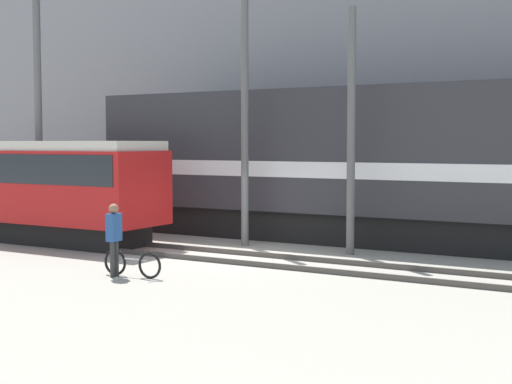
# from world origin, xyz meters

# --- Properties ---
(ground_plane) EXTENTS (120.00, 120.00, 0.00)m
(ground_plane) POSITION_xyz_m (0.00, 0.00, 0.00)
(ground_plane) COLOR #9E998C
(track_near) EXTENTS (60.00, 1.50, 0.14)m
(track_near) POSITION_xyz_m (0.00, -0.59, 0.07)
(track_near) COLOR #47423D
(track_near) RESTS_ON ground
(track_far) EXTENTS (60.00, 1.51, 0.14)m
(track_far) POSITION_xyz_m (0.00, 4.22, 0.07)
(track_far) COLOR #47423D
(track_far) RESTS_ON ground
(building_backdrop) EXTENTS (48.28, 6.00, 11.19)m
(building_backdrop) POSITION_xyz_m (0.00, 11.24, 5.59)
(building_backdrop) COLOR gray
(building_backdrop) RESTS_ON ground
(freight_locomotive) EXTENTS (19.33, 3.04, 5.50)m
(freight_locomotive) POSITION_xyz_m (2.47, 4.22, 2.57)
(freight_locomotive) COLOR black
(freight_locomotive) RESTS_ON ground
(streetcar) EXTENTS (9.97, 2.54, 3.25)m
(streetcar) POSITION_xyz_m (-7.82, -0.59, 1.86)
(streetcar) COLOR black
(streetcar) RESTS_ON ground
(bicycle) EXTENTS (1.64, 0.44, 0.70)m
(bicycle) POSITION_xyz_m (-0.58, -3.99, 0.32)
(bicycle) COLOR black
(bicycle) RESTS_ON ground
(person) EXTENTS (0.24, 0.37, 1.75)m
(person) POSITION_xyz_m (-0.98, -4.17, 1.07)
(person) COLOR #333333
(person) RESTS_ON ground
(utility_pole_left) EXTENTS (0.27, 0.27, 9.34)m
(utility_pole_left) POSITION_xyz_m (-9.79, 1.82, 4.67)
(utility_pole_left) COLOR #595959
(utility_pole_left) RESTS_ON ground
(utility_pole_center) EXTENTS (0.23, 0.23, 7.54)m
(utility_pole_center) POSITION_xyz_m (-0.91, 1.82, 3.77)
(utility_pole_center) COLOR #595959
(utility_pole_center) RESTS_ON ground
(utility_pole_right) EXTENTS (0.23, 0.23, 7.01)m
(utility_pole_right) POSITION_xyz_m (2.60, 1.82, 3.51)
(utility_pole_right) COLOR #595959
(utility_pole_right) RESTS_ON ground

